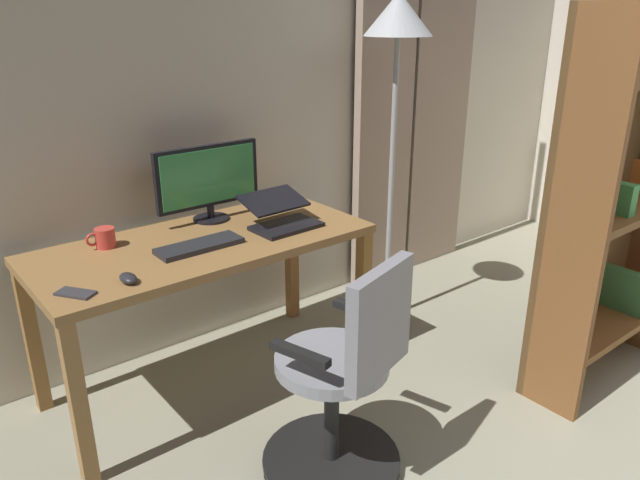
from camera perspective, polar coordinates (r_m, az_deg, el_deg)
back_room_partition at (r=3.65m, az=-0.73°, el=13.65°), size 4.88×0.10×2.56m
curtain_left_panel at (r=4.30m, az=11.26°, el=12.46°), size 0.54×0.06×2.28m
curtain_right_panel at (r=3.91m, az=6.12°, el=11.92°), size 0.46×0.06×2.28m
desk at (r=2.84m, az=-10.86°, el=-1.75°), size 1.53×0.70×0.76m
office_chair at (r=2.34m, az=2.34°, el=-13.19°), size 0.56×0.56×0.93m
computer_monitor at (r=3.02m, az=-10.54°, el=5.70°), size 0.55×0.18×0.38m
computer_keyboard at (r=2.71m, az=-11.34°, el=-0.54°), size 0.39×0.14×0.02m
laptop at (r=2.92m, az=-3.66°, el=2.22°), size 0.33×0.31×0.15m
computer_mouse at (r=2.44m, az=-17.72°, el=-3.47°), size 0.06×0.10×0.04m
cell_phone_by_monitor at (r=3.27m, az=-3.72°, el=3.46°), size 0.11×0.16×0.01m
cell_phone_face_up at (r=2.41m, az=-22.16°, el=-4.69°), size 0.14×0.16×0.01m
mug_coffee at (r=2.82m, az=-19.75°, el=0.20°), size 0.13×0.09×0.09m
bookshelf at (r=3.16m, az=26.16°, el=3.16°), size 0.92×0.30×1.78m
floor_lamp at (r=3.26m, az=7.33°, el=17.82°), size 0.35×0.35×1.83m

